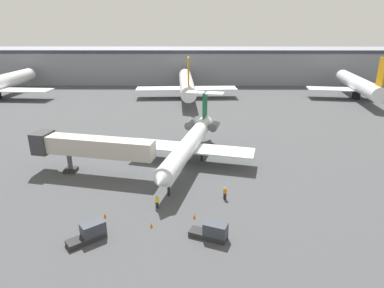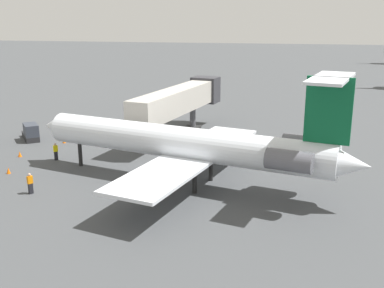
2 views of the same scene
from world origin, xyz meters
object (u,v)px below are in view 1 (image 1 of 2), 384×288
object	(u,v)px
traffic_cone_near	(194,216)
traffic_cone_mid	(105,215)
traffic_cone_far	(151,225)
jet_bridge	(86,146)
regional_jet	(191,142)
baggage_tug_trailing	(90,233)
parked_airliner_east_mid	(358,85)
ground_crew_marshaller	(157,202)
baggage_tug_lead	(212,232)
ground_crew_loader	(225,193)
parked_airliner_centre	(187,83)

from	to	relation	value
traffic_cone_near	traffic_cone_mid	size ratio (longest dim) A/B	1.00
traffic_cone_near	traffic_cone_far	world-z (taller)	same
jet_bridge	regional_jet	bearing A→B (deg)	15.34
baggage_tug_trailing	parked_airliner_east_mid	size ratio (longest dim) A/B	0.12
ground_crew_marshaller	traffic_cone_near	world-z (taller)	ground_crew_marshaller
ground_crew_marshaller	parked_airliner_east_mid	distance (m)	81.72
regional_jet	baggage_tug_trailing	xyz separation A→B (m)	(-10.22, -20.48, -2.72)
baggage_tug_lead	traffic_cone_mid	size ratio (longest dim) A/B	7.70
jet_bridge	baggage_tug_trailing	world-z (taller)	jet_bridge
regional_jet	ground_crew_loader	world-z (taller)	regional_jet
regional_jet	ground_crew_loader	bearing A→B (deg)	-69.16
baggage_tug_lead	traffic_cone_mid	bearing A→B (deg)	162.31
baggage_tug_trailing	traffic_cone_near	world-z (taller)	baggage_tug_trailing
traffic_cone_mid	ground_crew_loader	bearing A→B (deg)	16.98
ground_crew_loader	traffic_cone_far	distance (m)	10.75
regional_jet	baggage_tug_lead	distance (m)	20.53
traffic_cone_far	traffic_cone_near	bearing A→B (deg)	20.87
baggage_tug_lead	traffic_cone_far	size ratio (longest dim) A/B	7.70
jet_bridge	traffic_cone_near	xyz separation A→B (m)	(15.96, -12.17, -4.07)
ground_crew_marshaller	traffic_cone_mid	size ratio (longest dim) A/B	3.07
ground_crew_marshaller	regional_jet	bearing A→B (deg)	74.43
ground_crew_loader	parked_airliner_east_mid	xyz separation A→B (m)	(44.36, 59.98, 3.47)
traffic_cone_far	regional_jet	bearing A→B (deg)	77.11
ground_crew_marshaller	traffic_cone_near	xyz separation A→B (m)	(4.55, -2.21, -0.58)
baggage_tug_lead	parked_airliner_east_mid	size ratio (longest dim) A/B	0.12
regional_jet	traffic_cone_mid	world-z (taller)	regional_jet
jet_bridge	traffic_cone_mid	world-z (taller)	jet_bridge
parked_airliner_centre	parked_airliner_east_mid	world-z (taller)	parked_airliner_centre
baggage_tug_trailing	ground_crew_loader	bearing A→B (deg)	30.17
baggage_tug_trailing	traffic_cone_near	distance (m)	11.59
jet_bridge	ground_crew_marshaller	world-z (taller)	jet_bridge
baggage_tug_lead	traffic_cone_mid	xyz separation A→B (m)	(-12.28, 3.92, -0.56)
jet_bridge	traffic_cone_near	size ratio (longest dim) A/B	34.22
jet_bridge	traffic_cone_far	world-z (taller)	jet_bridge
regional_jet	ground_crew_loader	xyz separation A→B (m)	(4.53, -11.90, -2.70)
regional_jet	baggage_tug_lead	xyz separation A→B (m)	(2.47, -20.19, -2.72)
ground_crew_marshaller	ground_crew_loader	world-z (taller)	same
baggage_tug_trailing	traffic_cone_mid	size ratio (longest dim) A/B	7.27
ground_crew_loader	traffic_cone_mid	xyz separation A→B (m)	(-14.33, -4.38, -0.58)
traffic_cone_mid	baggage_tug_lead	bearing A→B (deg)	-17.69
regional_jet	ground_crew_marshaller	world-z (taller)	regional_jet
ground_crew_marshaller	parked_airliner_centre	world-z (taller)	parked_airliner_centre
regional_jet	baggage_tug_lead	size ratio (longest dim) A/B	6.79
traffic_cone_mid	parked_airliner_centre	xyz separation A→B (m)	(8.05, 65.87, 4.05)
ground_crew_loader	traffic_cone_mid	bearing A→B (deg)	-163.02
ground_crew_loader	baggage_tug_lead	bearing A→B (deg)	-103.93
regional_jet	traffic_cone_mid	bearing A→B (deg)	-121.05
jet_bridge	traffic_cone_near	distance (m)	20.48
traffic_cone_mid	traffic_cone_far	world-z (taller)	same
ground_crew_loader	traffic_cone_near	bearing A→B (deg)	-131.25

